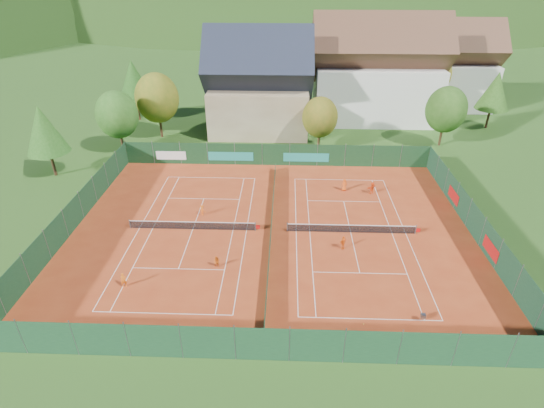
{
  "coord_description": "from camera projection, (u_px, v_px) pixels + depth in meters",
  "views": [
    {
      "loc": [
        1.38,
        -35.8,
        23.65
      ],
      "look_at": [
        0.0,
        2.0,
        2.0
      ],
      "focal_mm": 28.0,
      "sensor_mm": 36.0,
      "label": 1
    }
  ],
  "objects": [
    {
      "name": "loose_ball_0",
      "position": [
        128.0,
        279.0,
        36.25
      ],
      "size": [
        0.07,
        0.07,
        0.07
      ],
      "primitive_type": "sphere",
      "color": "#CCD833",
      "rests_on": "ground"
    },
    {
      "name": "player_right_far_a",
      "position": [
        344.0,
        185.0,
        50.09
      ],
      "size": [
        0.83,
        0.66,
        1.47
      ],
      "primitive_type": "imported",
      "rotation": [
        0.0,
        0.0,
        3.45
      ],
      "color": "#F35815",
      "rests_on": "ground"
    },
    {
      "name": "tennis_net_right",
      "position": [
        353.0,
        228.0,
        42.33
      ],
      "size": [
        13.3,
        0.1,
        1.02
      ],
      "color": "#59595B",
      "rests_on": "ground"
    },
    {
      "name": "fence_north",
      "position": [
        272.0,
        155.0,
        56.0
      ],
      "size": [
        40.0,
        0.1,
        3.0
      ],
      "color": "#123419",
      "rests_on": "ground"
    },
    {
      "name": "tree_west_back",
      "position": [
        134.0,
        80.0,
        69.75
      ],
      "size": [
        5.6,
        5.6,
        10.0
      ],
      "color": "#4C2D1B",
      "rests_on": "ground"
    },
    {
      "name": "tree_east_mid",
      "position": [
        495.0,
        91.0,
        66.51
      ],
      "size": [
        5.04,
        5.04,
        9.0
      ],
      "color": "#432618",
      "rests_on": "ground"
    },
    {
      "name": "tree_east_back",
      "position": [
        430.0,
        74.0,
        73.36
      ],
      "size": [
        7.15,
        7.15,
        10.86
      ],
      "color": "#4A321A",
      "rests_on": "ground"
    },
    {
      "name": "court_markings_right",
      "position": [
        351.0,
        232.0,
        42.58
      ],
      "size": [
        11.03,
        23.83,
        0.0
      ],
      "color": "white",
      "rests_on": "ground"
    },
    {
      "name": "mountain_backdrop",
      "position": [
        331.0,
        79.0,
        264.13
      ],
      "size": [
        820.0,
        530.0,
        242.0
      ],
      "color": "#183210",
      "rests_on": "ground"
    },
    {
      "name": "tree_west_front",
      "position": [
        117.0,
        115.0,
        58.21
      ],
      "size": [
        5.72,
        5.72,
        8.69
      ],
      "color": "#4B301B",
      "rests_on": "ground"
    },
    {
      "name": "loose_ball_1",
      "position": [
        364.0,
        324.0,
        31.79
      ],
      "size": [
        0.07,
        0.07,
        0.07
      ],
      "primitive_type": "sphere",
      "color": "#CCD833",
      "rests_on": "ground"
    },
    {
      "name": "hotel_block_b",
      "position": [
        446.0,
        70.0,
        76.76
      ],
      "size": [
        17.28,
        10.0,
        15.5
      ],
      "color": "silver",
      "rests_on": "ground"
    },
    {
      "name": "tree_center",
      "position": [
        320.0,
        117.0,
        59.39
      ],
      "size": [
        5.01,
        5.01,
        7.6
      ],
      "color": "#4A341A",
      "rests_on": "ground"
    },
    {
      "name": "hotel_block_a",
      "position": [
        376.0,
        75.0,
        69.89
      ],
      "size": [
        21.6,
        11.0,
        17.25
      ],
      "color": "silver",
      "rests_on": "ground"
    },
    {
      "name": "fence_south",
      "position": [
        262.0,
        344.0,
        28.22
      ],
      "size": [
        40.0,
        0.04,
        3.0
      ],
      "color": "#163D22",
      "rests_on": "ground"
    },
    {
      "name": "player_left_near",
      "position": [
        124.0,
        280.0,
        35.16
      ],
      "size": [
        0.56,
        0.43,
        1.37
      ],
      "primitive_type": "imported",
      "rotation": [
        0.0,
        0.0,
        0.23
      ],
      "color": "orange",
      "rests_on": "ground"
    },
    {
      "name": "loose_ball_3",
      "position": [
        237.0,
        197.0,
        48.96
      ],
      "size": [
        0.07,
        0.07,
        0.07
      ],
      "primitive_type": "sphere",
      "color": "#CCD833",
      "rests_on": "ground"
    },
    {
      "name": "player_left_far",
      "position": [
        202.0,
        210.0,
        45.23
      ],
      "size": [
        0.89,
        0.72,
        1.2
      ],
      "primitive_type": "imported",
      "rotation": [
        0.0,
        0.0,
        2.73
      ],
      "color": "orange",
      "rests_on": "ground"
    },
    {
      "name": "tree_east_front",
      "position": [
        446.0,
        110.0,
        60.22
      ],
      "size": [
        5.72,
        5.72,
        8.69
      ],
      "color": "#412B17",
      "rests_on": "ground"
    },
    {
      "name": "player_left_mid",
      "position": [
        217.0,
        262.0,
        37.45
      ],
      "size": [
        0.7,
        0.63,
        1.19
      ],
      "primitive_type": "imported",
      "rotation": [
        0.0,
        0.0,
        -0.39
      ],
      "color": "#D75A13",
      "rests_on": "ground"
    },
    {
      "name": "ball_hopper",
      "position": [
        423.0,
        316.0,
        31.81
      ],
      "size": [
        0.34,
        0.34,
        0.8
      ],
      "color": "slate",
      "rests_on": "ground"
    },
    {
      "name": "tree_west_side",
      "position": [
        43.0,
        130.0,
        51.13
      ],
      "size": [
        5.04,
        5.04,
        9.0
      ],
      "color": "#452A18",
      "rests_on": "ground"
    },
    {
      "name": "court_markings_left",
      "position": [
        193.0,
        229.0,
        43.09
      ],
      "size": [
        11.03,
        23.83,
        0.0
      ],
      "color": "white",
      "rests_on": "ground"
    },
    {
      "name": "loose_ball_2",
      "position": [
        263.0,
        217.0,
        45.13
      ],
      "size": [
        0.07,
        0.07,
        0.07
      ],
      "primitive_type": "sphere",
      "color": "#CCD833",
      "rests_on": "ground"
    },
    {
      "name": "chalet",
      "position": [
        259.0,
        88.0,
        65.67
      ],
      "size": [
        16.2,
        12.0,
        16.0
      ],
      "color": "tan",
      "rests_on": "ground"
    },
    {
      "name": "clay_pad",
      "position": [
        271.0,
        231.0,
        42.84
      ],
      "size": [
        40.0,
        32.0,
        0.01
      ],
      "primitive_type": "cube",
      "color": "#A33718",
      "rests_on": "ground"
    },
    {
      "name": "fence_east",
      "position": [
        475.0,
        222.0,
        41.52
      ],
      "size": [
        0.09,
        32.0,
        3.0
      ],
      "color": "#143822",
      "rests_on": "ground"
    },
    {
      "name": "fence_west",
      "position": [
        73.0,
        215.0,
        42.73
      ],
      "size": [
        0.04,
        32.0,
        3.0
      ],
      "color": "#153A20",
      "rests_on": "ground"
    },
    {
      "name": "court_divider",
      "position": [
        271.0,
        227.0,
        42.59
      ],
      "size": [
        0.03,
        28.8,
        1.0
      ],
      "color": "#153B24",
      "rests_on": "ground"
    },
    {
      "name": "tree_west_mid",
      "position": [
        157.0,
        98.0,
        62.95
      ],
      "size": [
        6.44,
        6.44,
        9.78
      ],
      "color": "#4B2D1A",
      "rests_on": "ground"
    },
    {
      "name": "tennis_net_left",
      "position": [
        194.0,
        225.0,
        42.84
      ],
      "size": [
        13.3,
        0.1,
        1.02
      ],
      "color": "#59595B",
      "rests_on": "ground"
    },
    {
      "name": "ground",
      "position": [
        271.0,
        231.0,
        42.85
      ],
      "size": [
        600.0,
        600.0,
        0.0
      ],
      "primitive_type": "plane",
      "color": "#244B17",
      "rests_on": "ground"
    },
    {
      "name": "player_right_far_b",
      "position": [
        372.0,
        188.0,
        49.45
      ],
      "size": [
        1.37,
        1.04,
        1.44
      ],
      "primitive_type": "imported",
      "rotation": [
        0.0,
        0.0,
        3.67
      ],
      "color": "#F54F15",
      "rests_on": "ground"
    },
    {
      "name": "player_right_near",
      "position": [
        343.0,
        242.0,
        39.87
      ],
      "size": [
        0.86,
        0.78,
        1.4
      ],
      "primitive_type": "imported",
      "rotation": [
        0.0,
        0.0,
        0.66
      ],
      "color": "orange",
      "rests_on": "ground"
    }
  ]
}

